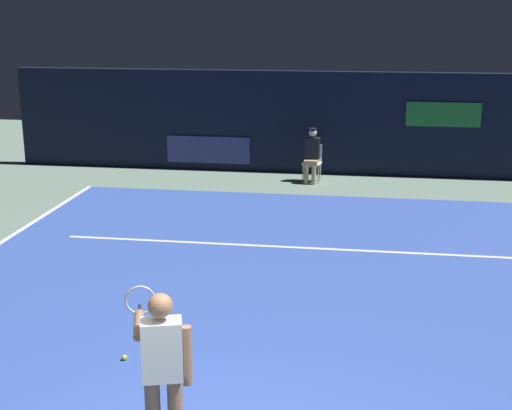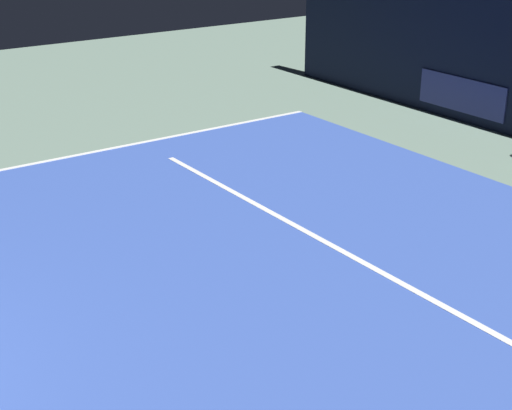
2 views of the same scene
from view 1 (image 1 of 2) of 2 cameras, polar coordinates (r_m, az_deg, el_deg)
ground_plane at (r=10.93m, az=1.33°, el=-6.79°), size 31.44×31.44×0.00m
court_surface at (r=10.93m, az=1.33°, el=-6.76°), size 10.43×11.65×0.01m
line_service at (r=12.82m, az=2.52°, el=-3.35°), size 8.13×0.10×0.01m
back_wall at (r=18.55m, az=4.67°, el=6.49°), size 15.78×0.33×2.60m
tennis_player at (r=6.64m, az=-7.41°, el=-12.81°), size 0.82×0.92×1.73m
line_judge_on_chair at (r=17.60m, az=4.45°, el=4.00°), size 0.47×0.55×1.32m
tennis_ball at (r=9.00m, az=-10.36°, el=-11.77°), size 0.07×0.07×0.07m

